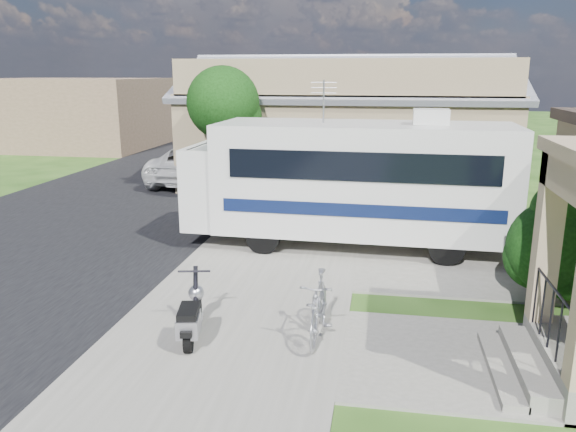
% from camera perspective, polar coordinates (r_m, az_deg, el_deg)
% --- Properties ---
extents(ground, '(120.00, 120.00, 0.00)m').
position_cam_1_polar(ground, '(10.28, 0.38, -10.61)').
color(ground, '#1E3D10').
extents(street_slab, '(9.00, 80.00, 0.02)m').
position_cam_1_polar(street_slab, '(21.64, -15.07, 2.34)').
color(street_slab, black).
rests_on(street_slab, ground).
extents(sidewalk_slab, '(4.00, 80.00, 0.06)m').
position_cam_1_polar(sidewalk_slab, '(19.83, 2.27, 1.81)').
color(sidewalk_slab, slate).
rests_on(sidewalk_slab, ground).
extents(driveway_slab, '(7.00, 6.00, 0.05)m').
position_cam_1_polar(driveway_slab, '(14.35, 9.28, -3.32)').
color(driveway_slab, slate).
rests_on(driveway_slab, ground).
extents(walk_slab, '(4.00, 3.00, 0.05)m').
position_cam_1_polar(walk_slab, '(9.37, 18.26, -13.82)').
color(walk_slab, slate).
rests_on(walk_slab, ground).
extents(warehouse, '(12.50, 8.40, 5.04)m').
position_cam_1_polar(warehouse, '(23.33, 6.09, 8.51)').
color(warehouse, '#887655').
rests_on(warehouse, ground).
extents(distant_bldg_far, '(10.00, 8.00, 4.00)m').
position_cam_1_polar(distant_bldg_far, '(36.35, -21.17, 9.74)').
color(distant_bldg_far, brown).
rests_on(distant_bldg_far, ground).
extents(distant_bldg_near, '(8.00, 7.00, 3.20)m').
position_cam_1_polar(distant_bldg_near, '(46.32, -11.31, 10.72)').
color(distant_bldg_near, '#887655').
rests_on(distant_bldg_near, ground).
extents(street_tree_a, '(2.44, 2.40, 4.58)m').
position_cam_1_polar(street_tree_a, '(19.00, -6.27, 11.00)').
color(street_tree_a, black).
rests_on(street_tree_a, ground).
extents(street_tree_b, '(2.44, 2.40, 4.73)m').
position_cam_1_polar(street_tree_b, '(28.73, -0.68, 12.49)').
color(street_tree_b, black).
rests_on(street_tree_b, ground).
extents(street_tree_c, '(2.44, 2.40, 4.42)m').
position_cam_1_polar(street_tree_c, '(37.62, 1.87, 12.49)').
color(street_tree_c, black).
rests_on(street_tree_c, ground).
extents(motorhome, '(8.09, 2.79, 4.12)m').
position_cam_1_polar(motorhome, '(14.15, 6.43, 3.80)').
color(motorhome, beige).
rests_on(motorhome, ground).
extents(shrub, '(1.98, 1.89, 2.42)m').
position_cam_1_polar(shrub, '(11.69, 25.83, -2.48)').
color(shrub, black).
rests_on(shrub, ground).
extents(scooter, '(0.67, 1.57, 1.04)m').
position_cam_1_polar(scooter, '(9.46, -9.77, -10.02)').
color(scooter, black).
rests_on(scooter, ground).
extents(bicycle, '(0.54, 1.80, 1.08)m').
position_cam_1_polar(bicycle, '(9.41, 3.12, -9.48)').
color(bicycle, '#9A9AA1').
rests_on(bicycle, ground).
extents(pickup_truck, '(2.86, 5.74, 1.56)m').
position_cam_1_polar(pickup_truck, '(23.13, -9.01, 5.35)').
color(pickup_truck, silver).
rests_on(pickup_truck, ground).
extents(van, '(2.60, 5.83, 1.66)m').
position_cam_1_polar(van, '(30.08, -5.93, 7.60)').
color(van, silver).
rests_on(van, ground).
extents(garden_hose, '(0.39, 0.39, 0.17)m').
position_cam_1_polar(garden_hose, '(9.99, 22.11, -11.96)').
color(garden_hose, '#156B2F').
rests_on(garden_hose, ground).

